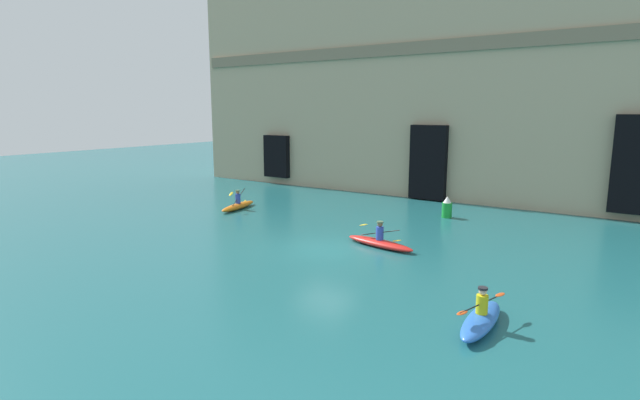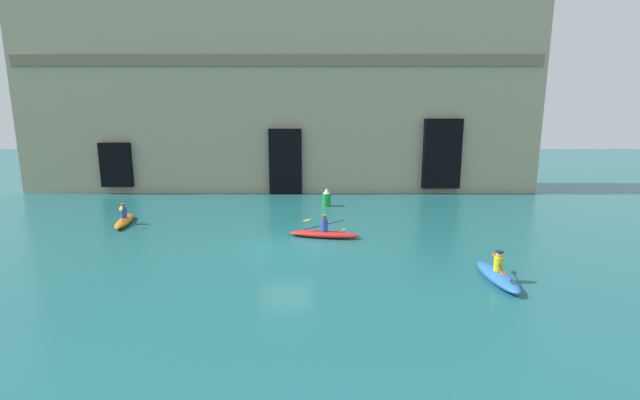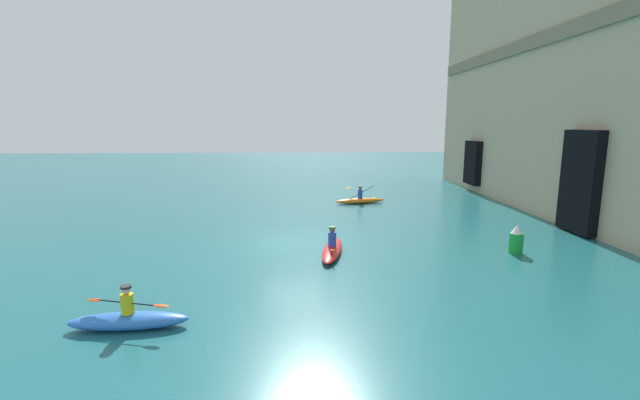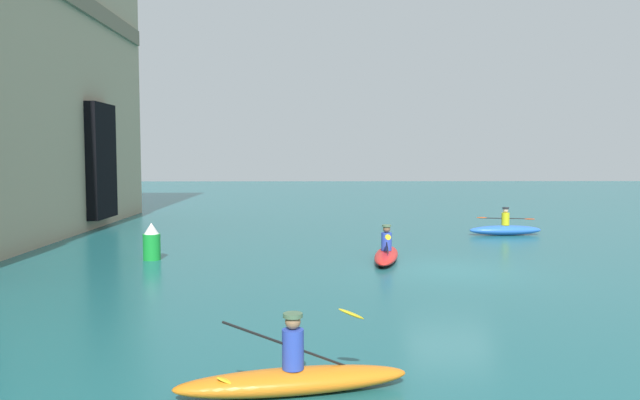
{
  "view_description": "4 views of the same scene",
  "coord_description": "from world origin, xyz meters",
  "px_view_note": "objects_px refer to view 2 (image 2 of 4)",
  "views": [
    {
      "loc": [
        11.75,
        -17.43,
        6.0
      ],
      "look_at": [
        -0.98,
        1.01,
        1.93
      ],
      "focal_mm": 28.0,
      "sensor_mm": 36.0,
      "label": 1
    },
    {
      "loc": [
        1.56,
        -18.84,
        5.95
      ],
      "look_at": [
        1.45,
        3.06,
        1.63
      ],
      "focal_mm": 24.0,
      "sensor_mm": 36.0,
      "label": 2
    },
    {
      "loc": [
        18.69,
        0.44,
        5.32
      ],
      "look_at": [
        1.73,
        1.18,
        2.26
      ],
      "focal_mm": 24.0,
      "sensor_mm": 36.0,
      "label": 3
    },
    {
      "loc": [
        -18.11,
        4.08,
        3.44
      ],
      "look_at": [
        0.38,
        3.84,
        2.07
      ],
      "focal_mm": 35.0,
      "sensor_mm": 36.0,
      "label": 4
    }
  ],
  "objects_px": {
    "kayak_blue": "(500,276)",
    "marker_buoy": "(329,198)",
    "kayak_orange": "(127,220)",
    "kayak_red": "(326,233)"
  },
  "relations": [
    {
      "from": "kayak_orange",
      "to": "marker_buoy",
      "type": "bearing_deg",
      "value": 102.14
    },
    {
      "from": "kayak_blue",
      "to": "marker_buoy",
      "type": "relative_size",
      "value": 2.56
    },
    {
      "from": "kayak_blue",
      "to": "marker_buoy",
      "type": "xyz_separation_m",
      "value": [
        -6.02,
        13.41,
        0.32
      ]
    },
    {
      "from": "kayak_orange",
      "to": "marker_buoy",
      "type": "distance_m",
      "value": 12.41
    },
    {
      "from": "kayak_red",
      "to": "kayak_blue",
      "type": "height_order",
      "value": "kayak_blue"
    },
    {
      "from": "kayak_orange",
      "to": "marker_buoy",
      "type": "height_order",
      "value": "marker_buoy"
    },
    {
      "from": "kayak_red",
      "to": "marker_buoy",
      "type": "height_order",
      "value": "marker_buoy"
    },
    {
      "from": "kayak_red",
      "to": "kayak_orange",
      "type": "distance_m",
      "value": 11.47
    },
    {
      "from": "kayak_orange",
      "to": "marker_buoy",
      "type": "xyz_separation_m",
      "value": [
        11.39,
        4.93,
        0.33
      ]
    },
    {
      "from": "kayak_orange",
      "to": "marker_buoy",
      "type": "relative_size",
      "value": 2.85
    }
  ]
}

